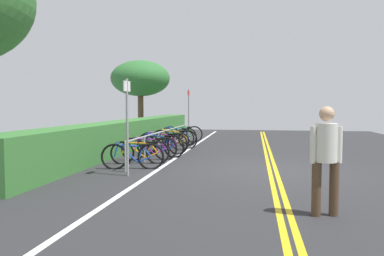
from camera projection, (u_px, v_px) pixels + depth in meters
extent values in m
cube|color=#2B2B2D|center=(273.00, 171.00, 9.72)|extent=(31.45, 13.61, 0.05)
cube|color=gold|center=(276.00, 170.00, 9.71)|extent=(28.30, 0.10, 0.00)
cube|color=gold|center=(269.00, 170.00, 9.73)|extent=(28.30, 0.10, 0.00)
cube|color=white|center=(163.00, 167.00, 10.20)|extent=(28.30, 0.12, 0.00)
cylinder|color=#9EA0A5|center=(125.00, 157.00, 9.38)|extent=(0.05, 0.05, 0.75)
cylinder|color=#9EA0A5|center=(144.00, 149.00, 10.99)|extent=(0.05, 0.05, 0.75)
cylinder|color=#9EA0A5|center=(159.00, 144.00, 12.60)|extent=(0.05, 0.05, 0.75)
cylinder|color=#9EA0A5|center=(169.00, 139.00, 14.21)|extent=(0.05, 0.05, 0.75)
cylinder|color=#9EA0A5|center=(178.00, 136.00, 15.82)|extent=(0.05, 0.05, 0.75)
cylinder|color=#9EA0A5|center=(185.00, 133.00, 17.43)|extent=(0.05, 0.05, 0.75)
cylinder|color=#9EA0A5|center=(164.00, 131.00, 13.38)|extent=(8.17, 0.04, 0.04)
torus|color=black|center=(114.00, 157.00, 9.81)|extent=(0.18, 0.70, 0.70)
torus|color=black|center=(151.00, 157.00, 9.83)|extent=(0.18, 0.70, 0.70)
cylinder|color=#1947B7|center=(128.00, 154.00, 9.81)|extent=(0.14, 0.54, 0.48)
cylinder|color=#1947B7|center=(130.00, 146.00, 9.80)|extent=(0.16, 0.64, 0.07)
cylinder|color=#1947B7|center=(140.00, 154.00, 9.82)|extent=(0.06, 0.16, 0.43)
cylinder|color=#1947B7|center=(144.00, 159.00, 9.83)|extent=(0.10, 0.35, 0.18)
cylinder|color=#1947B7|center=(147.00, 151.00, 9.82)|extent=(0.08, 0.24, 0.29)
cylinder|color=#1947B7|center=(116.00, 151.00, 9.80)|extent=(0.06, 0.13, 0.32)
cube|color=black|center=(143.00, 145.00, 9.81)|extent=(0.12, 0.21, 0.05)
cylinder|color=#1947B7|center=(118.00, 143.00, 9.79)|extent=(0.46, 0.11, 0.03)
torus|color=black|center=(122.00, 153.00, 10.66)|extent=(0.21, 0.68, 0.68)
torus|color=black|center=(158.00, 153.00, 10.73)|extent=(0.21, 0.68, 0.68)
cylinder|color=orange|center=(136.00, 150.00, 10.68)|extent=(0.17, 0.57, 0.47)
cylinder|color=orange|center=(138.00, 143.00, 10.67)|extent=(0.19, 0.67, 0.07)
cylinder|color=orange|center=(148.00, 151.00, 10.70)|extent=(0.07, 0.17, 0.42)
cylinder|color=orange|center=(152.00, 155.00, 10.72)|extent=(0.12, 0.36, 0.17)
cylinder|color=orange|center=(154.00, 148.00, 10.71)|extent=(0.09, 0.25, 0.29)
cylinder|color=orange|center=(124.00, 148.00, 10.65)|extent=(0.07, 0.14, 0.31)
cube|color=black|center=(150.00, 142.00, 10.69)|extent=(0.12, 0.21, 0.05)
cylinder|color=orange|center=(126.00, 141.00, 10.64)|extent=(0.45, 0.13, 0.03)
torus|color=black|center=(133.00, 149.00, 11.37)|extent=(0.27, 0.71, 0.72)
torus|color=black|center=(166.00, 149.00, 11.50)|extent=(0.27, 0.71, 0.72)
cylinder|color=purple|center=(146.00, 146.00, 11.41)|extent=(0.20, 0.54, 0.49)
cylinder|color=purple|center=(148.00, 139.00, 11.41)|extent=(0.23, 0.64, 0.07)
cylinder|color=purple|center=(156.00, 147.00, 11.45)|extent=(0.08, 0.16, 0.44)
cylinder|color=purple|center=(160.00, 151.00, 11.48)|extent=(0.14, 0.35, 0.18)
cylinder|color=purple|center=(162.00, 144.00, 11.47)|extent=(0.11, 0.24, 0.31)
cylinder|color=purple|center=(135.00, 144.00, 11.36)|extent=(0.07, 0.14, 0.33)
cube|color=black|center=(159.00, 139.00, 11.45)|extent=(0.14, 0.21, 0.05)
cylinder|color=purple|center=(137.00, 137.00, 11.36)|extent=(0.45, 0.16, 0.03)
torus|color=black|center=(146.00, 145.00, 12.44)|extent=(0.27, 0.73, 0.75)
torus|color=black|center=(174.00, 147.00, 11.98)|extent=(0.27, 0.73, 0.75)
cylinder|color=#1947B7|center=(156.00, 143.00, 12.27)|extent=(0.21, 0.59, 0.51)
cylinder|color=#1947B7|center=(158.00, 136.00, 12.22)|extent=(0.24, 0.70, 0.07)
cylinder|color=#1947B7|center=(166.00, 144.00, 12.11)|extent=(0.08, 0.17, 0.46)
cylinder|color=#1947B7|center=(169.00, 149.00, 12.07)|extent=(0.14, 0.38, 0.19)
cylinder|color=#1947B7|center=(171.00, 142.00, 12.02)|extent=(0.11, 0.26, 0.32)
cylinder|color=#1947B7|center=(147.00, 140.00, 12.41)|extent=(0.07, 0.14, 0.34)
cube|color=black|center=(168.00, 136.00, 12.06)|extent=(0.13, 0.21, 0.05)
cylinder|color=#1947B7|center=(149.00, 134.00, 12.38)|extent=(0.45, 0.16, 0.03)
torus|color=black|center=(148.00, 143.00, 13.20)|extent=(0.17, 0.75, 0.75)
torus|color=black|center=(178.00, 144.00, 12.85)|extent=(0.17, 0.75, 0.75)
cylinder|color=purple|center=(159.00, 141.00, 13.06)|extent=(0.13, 0.62, 0.51)
cylinder|color=purple|center=(161.00, 134.00, 13.03)|extent=(0.15, 0.74, 0.07)
cylinder|color=purple|center=(169.00, 142.00, 12.95)|extent=(0.06, 0.18, 0.46)
cylinder|color=purple|center=(172.00, 146.00, 12.92)|extent=(0.10, 0.40, 0.19)
cylinder|color=purple|center=(174.00, 139.00, 12.88)|extent=(0.08, 0.27, 0.32)
cylinder|color=purple|center=(150.00, 138.00, 13.17)|extent=(0.06, 0.15, 0.34)
cube|color=black|center=(171.00, 134.00, 12.91)|extent=(0.11, 0.21, 0.05)
cylinder|color=purple|center=(151.00, 132.00, 13.14)|extent=(0.46, 0.10, 0.03)
torus|color=black|center=(154.00, 142.00, 13.77)|extent=(0.27, 0.67, 0.69)
torus|color=black|center=(180.00, 142.00, 13.91)|extent=(0.27, 0.67, 0.69)
cylinder|color=black|center=(164.00, 140.00, 13.81)|extent=(0.21, 0.54, 0.47)
cylinder|color=black|center=(166.00, 134.00, 13.81)|extent=(0.24, 0.64, 0.07)
cylinder|color=black|center=(173.00, 140.00, 13.86)|extent=(0.08, 0.16, 0.42)
cylinder|color=black|center=(176.00, 144.00, 13.89)|extent=(0.14, 0.35, 0.17)
cylinder|color=black|center=(178.00, 138.00, 13.89)|extent=(0.11, 0.24, 0.29)
cylinder|color=black|center=(155.00, 138.00, 13.76)|extent=(0.07, 0.14, 0.31)
cube|color=black|center=(175.00, 134.00, 13.86)|extent=(0.14, 0.21, 0.05)
cylinder|color=black|center=(157.00, 133.00, 13.76)|extent=(0.45, 0.17, 0.03)
torus|color=black|center=(161.00, 139.00, 14.69)|extent=(0.10, 0.75, 0.75)
torus|color=black|center=(188.00, 140.00, 14.46)|extent=(0.10, 0.75, 0.75)
cylinder|color=orange|center=(171.00, 137.00, 14.60)|extent=(0.07, 0.61, 0.51)
cylinder|color=orange|center=(173.00, 131.00, 14.57)|extent=(0.08, 0.73, 0.07)
cylinder|color=orange|center=(180.00, 138.00, 14.52)|extent=(0.05, 0.18, 0.46)
cylinder|color=orange|center=(183.00, 142.00, 14.50)|extent=(0.06, 0.39, 0.19)
cylinder|color=orange|center=(185.00, 136.00, 14.47)|extent=(0.05, 0.27, 0.32)
cylinder|color=orange|center=(162.00, 135.00, 14.67)|extent=(0.04, 0.14, 0.34)
cube|color=black|center=(182.00, 131.00, 14.49)|extent=(0.09, 0.20, 0.05)
cylinder|color=orange|center=(164.00, 129.00, 14.65)|extent=(0.46, 0.05, 0.03)
torus|color=black|center=(160.00, 138.00, 15.51)|extent=(0.12, 0.69, 0.69)
torus|color=black|center=(186.00, 138.00, 15.43)|extent=(0.12, 0.69, 0.69)
cylinder|color=white|center=(170.00, 136.00, 15.47)|extent=(0.09, 0.60, 0.47)
cylinder|color=white|center=(172.00, 131.00, 15.46)|extent=(0.11, 0.72, 0.07)
cylinder|color=white|center=(179.00, 137.00, 15.45)|extent=(0.05, 0.17, 0.42)
cylinder|color=white|center=(182.00, 140.00, 15.45)|extent=(0.07, 0.38, 0.18)
cylinder|color=white|center=(183.00, 135.00, 15.43)|extent=(0.06, 0.26, 0.29)
cylinder|color=white|center=(162.00, 134.00, 15.49)|extent=(0.05, 0.14, 0.31)
cube|color=black|center=(180.00, 131.00, 15.43)|extent=(0.10, 0.21, 0.05)
cylinder|color=white|center=(163.00, 130.00, 15.48)|extent=(0.46, 0.07, 0.03)
torus|color=black|center=(167.00, 136.00, 16.40)|extent=(0.29, 0.72, 0.74)
torus|color=black|center=(189.00, 137.00, 15.89)|extent=(0.29, 0.72, 0.74)
cylinder|color=#1947B7|center=(175.00, 134.00, 16.20)|extent=(0.23, 0.59, 0.51)
cylinder|color=#1947B7|center=(177.00, 129.00, 16.15)|extent=(0.27, 0.71, 0.07)
cylinder|color=#1947B7|center=(183.00, 135.00, 16.03)|extent=(0.09, 0.18, 0.45)
cylinder|color=#1947B7|center=(185.00, 138.00, 15.98)|extent=(0.16, 0.38, 0.19)
cylinder|color=#1947B7|center=(187.00, 133.00, 15.93)|extent=(0.12, 0.26, 0.31)
cylinder|color=#1947B7|center=(168.00, 132.00, 16.36)|extent=(0.08, 0.15, 0.34)
cube|color=black|center=(184.00, 129.00, 15.98)|extent=(0.14, 0.22, 0.05)
cylinder|color=#1947B7|center=(170.00, 127.00, 16.32)|extent=(0.44, 0.18, 0.03)
torus|color=black|center=(170.00, 134.00, 16.98)|extent=(0.18, 0.76, 0.76)
torus|color=black|center=(194.00, 134.00, 16.98)|extent=(0.18, 0.76, 0.76)
cylinder|color=#198C38|center=(179.00, 132.00, 16.97)|extent=(0.14, 0.61, 0.52)
cylinder|color=#198C38|center=(181.00, 127.00, 16.96)|extent=(0.16, 0.73, 0.07)
cylinder|color=#198C38|center=(187.00, 133.00, 16.98)|extent=(0.07, 0.18, 0.47)
cylinder|color=#198C38|center=(190.00, 136.00, 16.99)|extent=(0.10, 0.39, 0.19)
cylinder|color=#198C38|center=(192.00, 131.00, 16.97)|extent=(0.08, 0.27, 0.32)
cylinder|color=#198C38|center=(171.00, 131.00, 16.97)|extent=(0.06, 0.15, 0.34)
cube|color=black|center=(189.00, 127.00, 16.96)|extent=(0.11, 0.21, 0.05)
cylinder|color=#198C38|center=(173.00, 126.00, 16.95)|extent=(0.46, 0.11, 0.03)
cylinder|color=#4C3826|center=(316.00, 189.00, 5.64)|extent=(0.14, 0.14, 0.82)
cylinder|color=#4C3826|center=(334.00, 189.00, 5.66)|extent=(0.14, 0.14, 0.82)
cylinder|color=silver|center=(326.00, 143.00, 5.61)|extent=(0.32, 0.32, 0.58)
sphere|color=tan|center=(327.00, 114.00, 5.58)|extent=(0.22, 0.22, 0.22)
cylinder|color=silver|center=(313.00, 145.00, 5.60)|extent=(0.09, 0.09, 0.55)
cylinder|color=silver|center=(339.00, 145.00, 5.62)|extent=(0.09, 0.09, 0.55)
cylinder|color=gray|center=(127.00, 127.00, 8.81)|extent=(0.06, 0.06, 2.28)
cube|color=white|center=(127.00, 86.00, 8.75)|extent=(0.36, 0.05, 0.24)
cylinder|color=gray|center=(189.00, 114.00, 18.43)|extent=(0.06, 0.06, 2.44)
cube|color=red|center=(189.00, 93.00, 18.37)|extent=(0.36, 0.04, 0.24)
cube|color=#387533|center=(133.00, 133.00, 15.15)|extent=(17.17, 1.05, 1.08)
cylinder|color=brown|center=(141.00, 114.00, 21.47)|extent=(0.32, 0.32, 2.28)
ellipsoid|color=#2D6B30|center=(140.00, 78.00, 21.35)|extent=(3.33, 3.33, 2.01)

